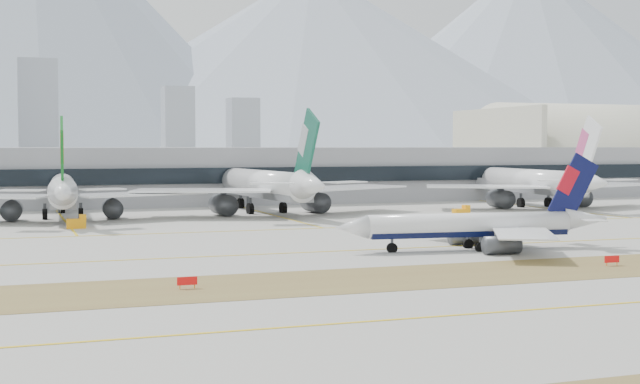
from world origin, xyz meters
name	(u,v)px	position (x,y,z in m)	size (l,w,h in m)	color
ground	(324,248)	(0.00, 0.00, 0.00)	(3000.00, 3000.00, 0.00)	#97968E
apron_markings	(515,309)	(0.00, -53.95, 0.02)	(360.00, 122.22, 0.06)	brown
taxiing_airliner	(479,226)	(20.90, -10.29, 3.53)	(43.58, 37.69, 14.64)	white
widebody_eva	(63,192)	(-34.21, 67.19, 5.68)	(59.87, 58.64, 21.37)	white
widebody_cathay	(268,186)	(10.88, 67.45, 6.23)	(65.65, 64.34, 23.44)	white
widebody_china_air	(537,183)	(80.49, 65.22, 6.02)	(63.35, 62.12, 22.63)	white
terminal	(182,175)	(0.00, 114.84, 7.50)	(280.00, 43.10, 15.00)	gray
hangar	(606,189)	(154.56, 135.00, 0.14)	(91.00, 60.00, 60.00)	beige
hold_sign_left	(187,281)	(-27.25, -32.00, 0.88)	(2.20, 0.15, 1.35)	red
hold_sign_right	(612,259)	(28.04, -32.00, 0.88)	(2.20, 0.15, 1.35)	red
gse_b	(77,223)	(-33.00, 45.12, 1.05)	(3.55, 2.00, 2.60)	#FF9E0D
gse_c	(462,212)	(47.86, 44.33, 1.05)	(3.55, 2.00, 2.60)	#FF9E0D
mountain_ridge	(53,44)	(33.00, 1404.14, 181.85)	(2830.00, 1120.00, 470.00)	#9EA8B7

